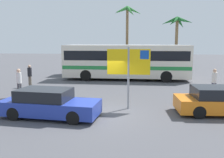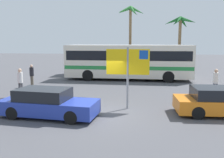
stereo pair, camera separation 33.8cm
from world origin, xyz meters
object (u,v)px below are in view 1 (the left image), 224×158
at_px(bus_rear_coach, 123,58).
at_px(pedestrian_crossing_lot, 30,74).
at_px(car_orange, 222,101).
at_px(pedestrian_by_bus, 214,80).
at_px(car_blue, 49,104).
at_px(pedestrian_near_sign, 19,80).
at_px(ferry_sign, 129,64).
at_px(bus_front_coach, 126,61).

relative_size(bus_rear_coach, pedestrian_crossing_lot, 6.58).
relative_size(car_orange, pedestrian_crossing_lot, 2.63).
bearing_deg(bus_rear_coach, pedestrian_by_bus, -55.85).
height_order(car_blue, pedestrian_near_sign, pedestrian_near_sign).
xyz_separation_m(car_blue, pedestrian_crossing_lot, (-4.25, 7.28, 0.38)).
xyz_separation_m(bus_rear_coach, pedestrian_crossing_lot, (-6.66, -7.79, -0.76)).
bearing_deg(ferry_sign, bus_rear_coach, 95.87).
bearing_deg(bus_front_coach, ferry_sign, -86.00).
bearing_deg(pedestrian_near_sign, car_orange, 87.68).
height_order(ferry_sign, pedestrian_crossing_lot, ferry_sign).
bearing_deg(pedestrian_crossing_lot, bus_front_coach, -27.77).
bearing_deg(ferry_sign, car_blue, -151.91).
bearing_deg(bus_front_coach, pedestrian_crossing_lot, -148.03).
relative_size(ferry_sign, pedestrian_crossing_lot, 1.85).
bearing_deg(car_orange, bus_front_coach, 113.01).
distance_m(car_orange, car_blue, 8.23).
xyz_separation_m(ferry_sign, car_blue, (-3.63, -1.89, -1.69)).
relative_size(bus_front_coach, pedestrian_by_bus, 6.41).
height_order(bus_rear_coach, car_blue, bus_rear_coach).
bearing_deg(car_blue, bus_rear_coach, 86.20).
height_order(bus_front_coach, bus_rear_coach, same).
distance_m(ferry_sign, car_orange, 4.82).
relative_size(ferry_sign, pedestrian_near_sign, 1.79).
height_order(car_blue, pedestrian_crossing_lot, pedestrian_crossing_lot).
distance_m(bus_front_coach, pedestrian_crossing_lot, 8.51).
distance_m(bus_front_coach, car_orange, 11.64).
xyz_separation_m(car_blue, pedestrian_near_sign, (-3.42, 3.95, 0.43)).
relative_size(bus_front_coach, pedestrian_near_sign, 6.35).
distance_m(car_blue, pedestrian_by_bus, 10.47).
height_order(bus_rear_coach, ferry_sign, ferry_sign).
bearing_deg(bus_front_coach, pedestrian_near_sign, -129.10).
bearing_deg(pedestrian_near_sign, bus_rear_coach, 162.49).
bearing_deg(bus_front_coach, car_blue, -104.01).
height_order(pedestrian_near_sign, pedestrian_crossing_lot, pedestrian_near_sign).
relative_size(bus_rear_coach, ferry_sign, 3.56).
xyz_separation_m(bus_rear_coach, car_blue, (-2.40, -15.08, -1.15)).
height_order(bus_front_coach, car_blue, bus_front_coach).
relative_size(bus_rear_coach, pedestrian_near_sign, 6.35).
xyz_separation_m(bus_rear_coach, ferry_sign, (1.22, -13.19, 0.54)).
relative_size(car_blue, pedestrian_by_bus, 2.62).
bearing_deg(ferry_sign, pedestrian_near_sign, 164.29).
bearing_deg(bus_rear_coach, ferry_sign, -84.70).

